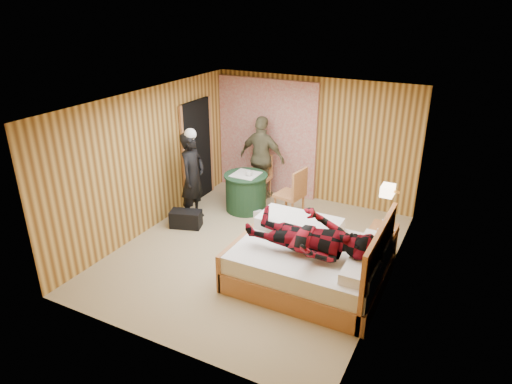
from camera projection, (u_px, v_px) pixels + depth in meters
The scene contains 23 objects.
floor at pixel (256, 251), 7.58m from camera, with size 4.20×5.00×0.01m, color tan.
ceiling at pixel (256, 101), 6.59m from camera, with size 4.20×5.00×0.01m, color white.
wall_back at pixel (313, 140), 9.13m from camera, with size 4.20×0.02×2.50m, color gold.
wall_left at pixel (149, 161), 7.97m from camera, with size 0.02×5.00×2.50m, color gold.
wall_right at pixel (393, 208), 6.20m from camera, with size 0.02×5.00×2.50m, color gold.
curtain at pixel (267, 137), 9.51m from camera, with size 2.20×0.08×2.40m, color beige.
doorway at pixel (197, 151), 9.18m from camera, with size 0.06×0.90×2.05m, color black.
wall_lamp at pixel (388, 190), 6.63m from camera, with size 0.26×0.24×0.16m.
bed at pixel (312, 262), 6.64m from camera, with size 2.13×1.68×1.15m.
nightstand at pixel (381, 243), 7.25m from camera, with size 0.42×0.57×0.55m.
round_table at pixel (246, 192), 8.92m from camera, with size 0.85×0.85×0.75m.
chair_far at pixel (261, 173), 9.41m from camera, with size 0.45×0.45×0.93m.
chair_near at pixel (294, 191), 8.38m from camera, with size 0.54×0.54×1.04m.
duffel_bag at pixel (186, 219), 8.32m from camera, with size 0.55×0.30×0.31m, color black.
sneaker_left at pixel (260, 214), 8.72m from camera, with size 0.30×0.12×0.13m, color white.
sneaker_right at pixel (254, 234), 8.01m from camera, with size 0.28×0.12×0.13m, color white.
woman_standing at pixel (193, 177), 8.38m from camera, with size 0.61×0.40×1.68m, color black.
man_at_table at pixel (262, 158), 9.31m from camera, with size 1.01×0.42×1.72m, color #666244.
man_on_bed at pixel (310, 228), 6.17m from camera, with size 1.77×0.67×0.86m, color maroon.
book_lower at pixel (382, 229), 7.10m from camera, with size 0.17×0.22×0.02m, color white.
book_upper at pixel (383, 228), 7.09m from camera, with size 0.16×0.22×0.02m, color white.
cup_nightstand at pixel (385, 222), 7.23m from camera, with size 0.10×0.10×0.09m, color white.
cup_table at pixel (249, 173), 8.67m from camera, with size 0.12×0.12×0.10m, color white.
Camera 1 is at (3.00, -5.85, 3.89)m, focal length 32.00 mm.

